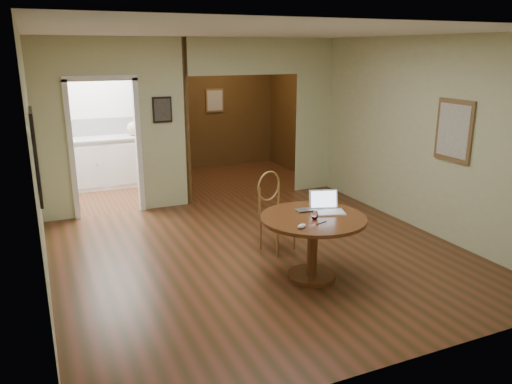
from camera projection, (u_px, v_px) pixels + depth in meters
name	position (u px, v px, depth m)	size (l,w,h in m)	color
floor	(263.00, 255.00, 6.31)	(5.00, 5.00, 0.00)	#402A12
room_shell	(162.00, 124.00, 8.49)	(5.20, 7.50, 5.00)	white
dining_table	(313.00, 233.00, 5.55)	(1.17, 1.17, 0.73)	brown
chair	(274.00, 207.00, 6.39)	(0.55, 0.55, 1.02)	olive
open_laptop	(327.00, 206.00, 5.66)	(0.39, 0.38, 0.23)	white
closed_laptop	(311.00, 211.00, 5.66)	(0.31, 0.20, 0.02)	#B1B1B6
mouse	(302.00, 226.00, 5.13)	(0.11, 0.06, 0.05)	white
wine_glass	(315.00, 215.00, 5.40)	(0.09, 0.09, 0.10)	white
pen	(322.00, 223.00, 5.29)	(0.01, 0.01, 0.14)	navy
kitchen_cabinet	(104.00, 162.00, 9.33)	(2.06, 0.60, 0.94)	white
grocery_bag	(134.00, 128.00, 9.40)	(0.27, 0.23, 0.27)	#C5B390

